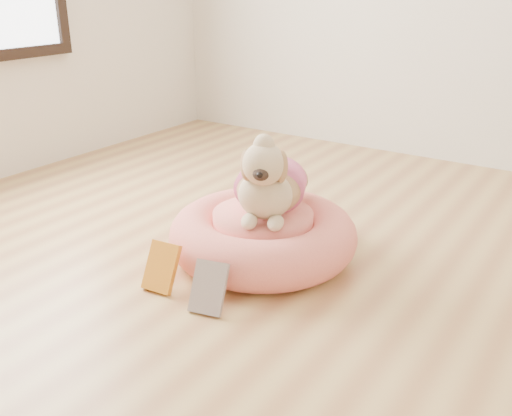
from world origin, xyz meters
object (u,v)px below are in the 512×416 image
Objects in this scene: dog at (269,169)px; book_yellow at (161,267)px; pet_bed at (263,235)px; book_white at (209,288)px.

dog is 2.70× the size of book_yellow.
pet_bed is 1.55× the size of dog.
pet_bed is 4.17× the size of book_yellow.
dog is 2.70× the size of book_white.
dog is (0.02, 0.01, 0.28)m from pet_bed.
pet_bed is 0.44m from book_white.
dog is at bearing 60.83° from book_yellow.
book_white is (0.23, -0.02, -0.00)m from book_yellow.
dog reaches higher than book_white.
dog is at bearing 33.36° from pet_bed.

